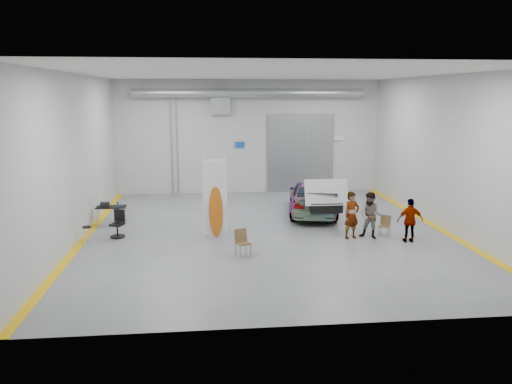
{
  "coord_description": "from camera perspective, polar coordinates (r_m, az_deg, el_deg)",
  "views": [
    {
      "loc": [
        -2.33,
        -18.55,
        5.29
      ],
      "look_at": [
        -0.39,
        0.44,
        1.5
      ],
      "focal_mm": 35.0,
      "sensor_mm": 36.0,
      "label": 1
    }
  ],
  "objects": [
    {
      "name": "person_c",
      "position": [
        18.77,
        17.22,
        -3.13
      ],
      "size": [
        0.95,
        0.45,
        1.6
      ],
      "primitive_type": "imported",
      "rotation": [
        0.0,
        0.0,
        3.07
      ],
      "color": "#955631",
      "rests_on": "ground"
    },
    {
      "name": "work_table",
      "position": [
        21.2,
        -16.4,
        -1.61
      ],
      "size": [
        1.2,
        0.61,
        0.97
      ],
      "rotation": [
        0.0,
        0.0,
        0.01
      ],
      "color": "#929599",
      "rests_on": "ground"
    },
    {
      "name": "person_b",
      "position": [
        18.85,
        12.99,
        -2.63
      ],
      "size": [
        1.07,
        1.01,
        1.74
      ],
      "primitive_type": "imported",
      "rotation": [
        0.0,
        0.0,
        -0.58
      ],
      "color": "#55799C",
      "rests_on": "ground"
    },
    {
      "name": "ground",
      "position": [
        19.43,
        1.28,
        -4.57
      ],
      "size": [
        16.0,
        16.0,
        0.0
      ],
      "primitive_type": "plane",
      "color": "slate",
      "rests_on": "ground"
    },
    {
      "name": "office_chair",
      "position": [
        19.34,
        -15.55,
        -3.7
      ],
      "size": [
        0.57,
        0.59,
        1.01
      ],
      "rotation": [
        0.0,
        0.0,
        -0.34
      ],
      "color": "black",
      "rests_on": "ground"
    },
    {
      "name": "surfboard_display",
      "position": [
        18.59,
        -4.74,
        -1.35
      ],
      "size": [
        0.87,
        0.31,
        3.09
      ],
      "rotation": [
        0.0,
        0.0,
        0.13
      ],
      "color": "white",
      "rests_on": "ground"
    },
    {
      "name": "sedan_car",
      "position": [
        22.34,
        6.49,
        -0.58
      ],
      "size": [
        2.99,
        5.43,
        1.49
      ],
      "primitive_type": "imported",
      "rotation": [
        0.0,
        0.0,
        2.96
      ],
      "color": "white",
      "rests_on": "ground"
    },
    {
      "name": "shop_stool",
      "position": [
        18.84,
        -18.71,
        -4.69
      ],
      "size": [
        0.33,
        0.33,
        0.64
      ],
      "rotation": [
        0.0,
        0.0,
        0.29
      ],
      "color": "black",
      "rests_on": "ground"
    },
    {
      "name": "room_shell",
      "position": [
        20.97,
        1.23,
        7.91
      ],
      "size": [
        14.02,
        16.18,
        6.01
      ],
      "color": "#B5B7B9",
      "rests_on": "ground"
    },
    {
      "name": "folding_chair_near",
      "position": [
        16.48,
        -1.49,
        -6.47
      ],
      "size": [
        0.54,
        0.57,
        0.91
      ],
      "rotation": [
        0.0,
        0.0,
        0.34
      ],
      "color": "brown",
      "rests_on": "ground"
    },
    {
      "name": "folding_chair_far",
      "position": [
        19.34,
        14.42,
        -4.25
      ],
      "size": [
        0.52,
        0.57,
        0.8
      ],
      "rotation": [
        0.0,
        0.0,
        -0.59
      ],
      "color": "brown",
      "rests_on": "ground"
    },
    {
      "name": "person_a",
      "position": [
        18.71,
        10.87,
        -2.62
      ],
      "size": [
        0.74,
        0.62,
        1.76
      ],
      "primitive_type": "imported",
      "rotation": [
        0.0,
        0.0,
        0.36
      ],
      "color": "brown",
      "rests_on": "ground"
    },
    {
      "name": "trunk_lid",
      "position": [
        19.98,
        7.95,
        0.21
      ],
      "size": [
        1.74,
        1.06,
        0.04
      ],
      "primitive_type": "cube",
      "color": "silver",
      "rests_on": "sedan_car"
    }
  ]
}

